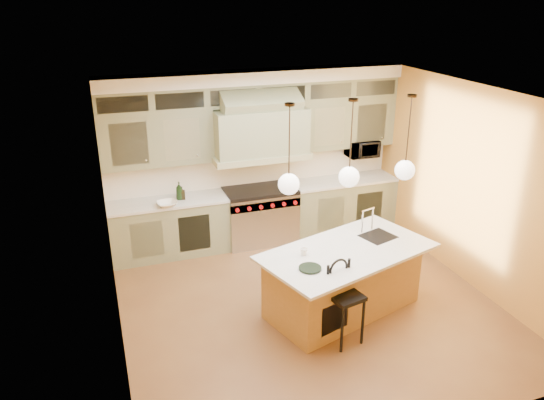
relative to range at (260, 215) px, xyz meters
name	(u,v)px	position (x,y,z in m)	size (l,w,h in m)	color
floor	(308,304)	(0.00, -2.14, -0.49)	(5.00, 5.00, 0.00)	brown
ceiling	(314,96)	(0.00, -2.14, 2.41)	(5.00, 5.00, 0.00)	white
wall_back	(253,155)	(0.00, 0.36, 0.96)	(5.00, 5.00, 0.00)	#C58736
wall_front	(421,312)	(0.00, -4.64, 0.96)	(5.00, 5.00, 0.00)	#C58736
wall_left	(110,236)	(-2.50, -2.14, 0.96)	(5.00, 5.00, 0.00)	#C58736
wall_right	(471,186)	(2.50, -2.14, 0.96)	(5.00, 5.00, 0.00)	#C58736
back_cabinetry	(258,161)	(0.00, 0.09, 0.94)	(5.00, 0.77, 2.90)	gray
range	(260,215)	(0.00, 0.00, 0.00)	(1.20, 0.74, 0.96)	silver
kitchen_island	(344,278)	(0.41, -2.39, -0.01)	(2.53, 1.82, 1.35)	olive
counter_stool	(344,297)	(0.10, -3.02, 0.12)	(0.45, 0.45, 1.08)	black
microwave	(362,148)	(1.95, 0.11, 0.96)	(0.54, 0.37, 0.30)	black
oil_bottle_a	(179,191)	(-1.35, 0.01, 0.60)	(0.11, 0.11, 0.29)	black
oil_bottle_b	(182,193)	(-1.31, 0.01, 0.56)	(0.09, 0.10, 0.21)	black
fruit_bowl	(167,204)	(-1.59, -0.22, 0.49)	(0.31, 0.31, 0.08)	white
cup	(304,252)	(-0.17, -2.37, 0.48)	(0.10, 0.10, 0.09)	white
pendant_left	(289,182)	(-0.40, -2.39, 1.46)	(0.26, 0.26, 1.11)	#2D2319
pendant_center	(349,175)	(0.40, -2.39, 1.46)	(0.26, 0.26, 1.11)	#2D2319
pendant_right	(405,168)	(1.20, -2.39, 1.46)	(0.26, 0.26, 1.11)	#2D2319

